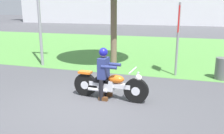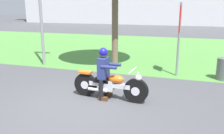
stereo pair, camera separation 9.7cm
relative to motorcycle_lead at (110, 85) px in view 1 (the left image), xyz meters
The scene contains 6 objects.
ground 0.97m from the motorcycle_lead, 127.74° to the right, with size 120.00×120.00×0.00m, color #4C4C51.
grass_verge 8.50m from the motorcycle_lead, 93.66° to the left, with size 60.00×12.00×0.01m, color #549342.
motorcycle_lead is the anchor object (origin of this frame).
rider_lead 0.46m from the motorcycle_lead, behind, with size 0.56×0.48×1.41m.
trash_can 4.28m from the motorcycle_lead, 42.53° to the left, with size 0.48×0.48×0.76m, color #595E5B.
sign_banner 3.58m from the motorcycle_lead, 61.23° to the left, with size 0.08×0.60×2.60m.
Camera 1 is at (2.39, -5.16, 2.44)m, focal length 38.38 mm.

